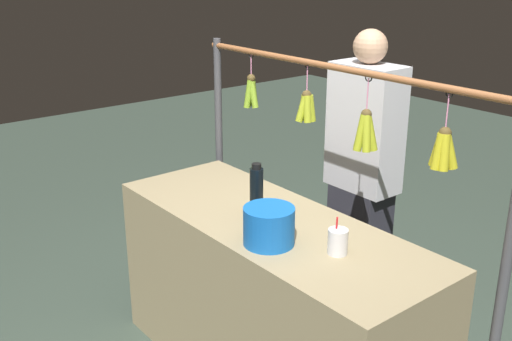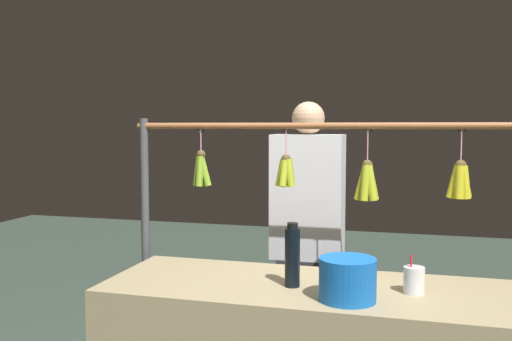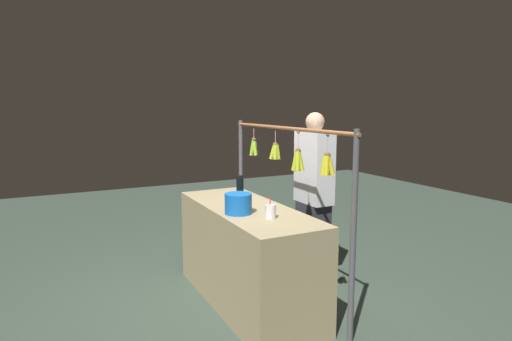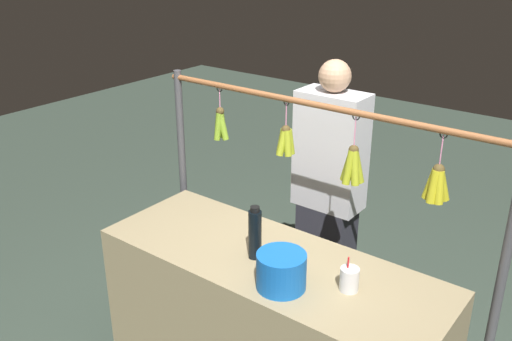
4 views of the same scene
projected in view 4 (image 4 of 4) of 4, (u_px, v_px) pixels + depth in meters
The scene contains 6 objects.
market_counter at pixel (270, 332), 2.92m from camera, with size 1.76×0.65×0.88m, color tan.
display_rack at pixel (319, 190), 2.93m from camera, with size 1.99×0.12×1.60m.
water_bottle at pixel (255, 233), 2.71m from camera, with size 0.06×0.06×0.27m.
blue_bucket at pixel (281, 271), 2.50m from camera, with size 0.22×0.22×0.17m, color blue.
drink_cup at pixel (350, 279), 2.49m from camera, with size 0.09×0.09×0.16m.
vendor_person at pixel (328, 200), 3.45m from camera, with size 0.40×0.22×1.70m.
Camera 4 is at (-1.38, 1.92, 2.34)m, focal length 39.75 mm.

